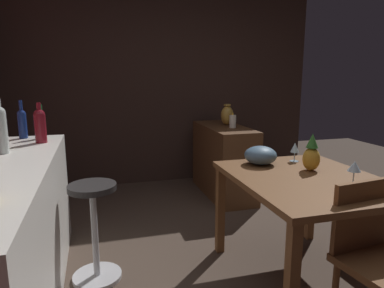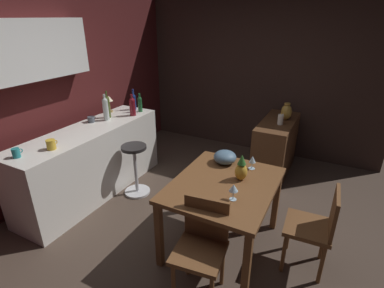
{
  "view_description": "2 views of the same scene",
  "coord_description": "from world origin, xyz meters",
  "px_view_note": "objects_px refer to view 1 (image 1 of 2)",
  "views": [
    {
      "loc": [
        -1.92,
        1.0,
        1.4
      ],
      "look_at": [
        0.71,
        0.25,
        0.85
      ],
      "focal_mm": 32.2,
      "sensor_mm": 36.0,
      "label": 1
    },
    {
      "loc": [
        -2.3,
        -1.16,
        2.19
      ],
      "look_at": [
        0.58,
        0.33,
        0.78
      ],
      "focal_mm": 27.54,
      "sensor_mm": 36.0,
      "label": 2
    }
  ],
  "objects_px": {
    "sideboard_cabinet": "(224,160)",
    "wine_bottle_green": "(41,123)",
    "pineapple_centerpiece": "(311,155)",
    "fruit_bowl": "(260,155)",
    "chair_near_window": "(376,256)",
    "vase_brass": "(227,115)",
    "wine_glass_left": "(295,148)",
    "pillar_candle_tall": "(233,121)",
    "wine_bottle_ruby": "(40,124)",
    "dining_table": "(307,190)",
    "wine_glass_right": "(354,167)",
    "wine_bottle_clear": "(1,128)",
    "wine_bottle_cobalt": "(22,122)",
    "bar_stool": "(95,230)"
  },
  "relations": [
    {
      "from": "wine_glass_left",
      "to": "wine_bottle_cobalt",
      "type": "distance_m",
      "value": 2.17
    },
    {
      "from": "vase_brass",
      "to": "fruit_bowl",
      "type": "bearing_deg",
      "value": 167.79
    },
    {
      "from": "wine_bottle_green",
      "to": "vase_brass",
      "type": "xyz_separation_m",
      "value": [
        0.85,
        -1.93,
        -0.09
      ]
    },
    {
      "from": "wine_bottle_cobalt",
      "to": "pineapple_centerpiece",
      "type": "bearing_deg",
      "value": -115.88
    },
    {
      "from": "wine_glass_right",
      "to": "dining_table",
      "type": "bearing_deg",
      "value": 37.06
    },
    {
      "from": "wine_bottle_clear",
      "to": "vase_brass",
      "type": "relative_size",
      "value": 1.45
    },
    {
      "from": "wine_glass_right",
      "to": "wine_bottle_green",
      "type": "distance_m",
      "value": 2.31
    },
    {
      "from": "dining_table",
      "to": "wine_glass_left",
      "type": "bearing_deg",
      "value": -20.44
    },
    {
      "from": "fruit_bowl",
      "to": "pillar_candle_tall",
      "type": "xyz_separation_m",
      "value": [
        1.28,
        -0.3,
        0.08
      ]
    },
    {
      "from": "wine_glass_right",
      "to": "wine_bottle_cobalt",
      "type": "height_order",
      "value": "wine_bottle_cobalt"
    },
    {
      "from": "chair_near_window",
      "to": "pineapple_centerpiece",
      "type": "bearing_deg",
      "value": -5.84
    },
    {
      "from": "bar_stool",
      "to": "wine_glass_left",
      "type": "bearing_deg",
      "value": -89.78
    },
    {
      "from": "dining_table",
      "to": "wine_bottle_clear",
      "type": "xyz_separation_m",
      "value": [
        0.54,
        1.92,
        0.42
      ]
    },
    {
      "from": "fruit_bowl",
      "to": "wine_bottle_green",
      "type": "distance_m",
      "value": 1.75
    },
    {
      "from": "dining_table",
      "to": "pillar_candle_tall",
      "type": "relative_size",
      "value": 6.8
    },
    {
      "from": "fruit_bowl",
      "to": "vase_brass",
      "type": "relative_size",
      "value": 0.99
    },
    {
      "from": "sideboard_cabinet",
      "to": "dining_table",
      "type": "bearing_deg",
      "value": 176.62
    },
    {
      "from": "pineapple_centerpiece",
      "to": "sideboard_cabinet",
      "type": "bearing_deg",
      "value": 0.29
    },
    {
      "from": "dining_table",
      "to": "pineapple_centerpiece",
      "type": "xyz_separation_m",
      "value": [
        0.13,
        -0.12,
        0.2
      ]
    },
    {
      "from": "chair_near_window",
      "to": "wine_bottle_cobalt",
      "type": "xyz_separation_m",
      "value": [
        1.68,
        1.94,
        0.55
      ]
    },
    {
      "from": "chair_near_window",
      "to": "wine_bottle_green",
      "type": "height_order",
      "value": "wine_bottle_green"
    },
    {
      "from": "dining_table",
      "to": "wine_bottle_green",
      "type": "xyz_separation_m",
      "value": [
        1.06,
        1.75,
        0.38
      ]
    },
    {
      "from": "pineapple_centerpiece",
      "to": "pillar_candle_tall",
      "type": "bearing_deg",
      "value": -1.46
    },
    {
      "from": "dining_table",
      "to": "vase_brass",
      "type": "relative_size",
      "value": 4.64
    },
    {
      "from": "sideboard_cabinet",
      "to": "wine_bottle_green",
      "type": "bearing_deg",
      "value": 111.92
    },
    {
      "from": "sideboard_cabinet",
      "to": "wine_bottle_clear",
      "type": "distance_m",
      "value": 2.47
    },
    {
      "from": "sideboard_cabinet",
      "to": "wine_glass_left",
      "type": "xyz_separation_m",
      "value": [
        -1.41,
        -0.04,
        0.43
      ]
    },
    {
      "from": "dining_table",
      "to": "fruit_bowl",
      "type": "relative_size",
      "value": 4.7
    },
    {
      "from": "wine_glass_left",
      "to": "wine_bottle_green",
      "type": "relative_size",
      "value": 0.54
    },
    {
      "from": "fruit_bowl",
      "to": "wine_bottle_clear",
      "type": "distance_m",
      "value": 1.79
    },
    {
      "from": "fruit_bowl",
      "to": "sideboard_cabinet",
      "type": "bearing_deg",
      "value": -10.17
    },
    {
      "from": "pineapple_centerpiece",
      "to": "fruit_bowl",
      "type": "bearing_deg",
      "value": 46.16
    },
    {
      "from": "fruit_bowl",
      "to": "wine_bottle_cobalt",
      "type": "xyz_separation_m",
      "value": [
        0.72,
        1.75,
        0.22
      ]
    },
    {
      "from": "dining_table",
      "to": "wine_bottle_clear",
      "type": "height_order",
      "value": "wine_bottle_clear"
    },
    {
      "from": "wine_bottle_clear",
      "to": "sideboard_cabinet",
      "type": "bearing_deg",
      "value": -57.97
    },
    {
      "from": "wine_glass_left",
      "to": "wine_bottle_cobalt",
      "type": "bearing_deg",
      "value": 70.72
    },
    {
      "from": "sideboard_cabinet",
      "to": "pillar_candle_tall",
      "type": "distance_m",
      "value": 0.5
    },
    {
      "from": "wine_glass_left",
      "to": "pillar_candle_tall",
      "type": "bearing_deg",
      "value": -0.32
    },
    {
      "from": "wine_glass_right",
      "to": "vase_brass",
      "type": "height_order",
      "value": "vase_brass"
    },
    {
      "from": "sideboard_cabinet",
      "to": "fruit_bowl",
      "type": "distance_m",
      "value": 1.5
    },
    {
      "from": "wine_bottle_ruby",
      "to": "vase_brass",
      "type": "bearing_deg",
      "value": -61.39
    },
    {
      "from": "fruit_bowl",
      "to": "wine_bottle_ruby",
      "type": "bearing_deg",
      "value": 73.1
    },
    {
      "from": "wine_bottle_green",
      "to": "vase_brass",
      "type": "bearing_deg",
      "value": -66.26
    },
    {
      "from": "dining_table",
      "to": "wine_glass_right",
      "type": "bearing_deg",
      "value": -142.94
    },
    {
      "from": "wine_bottle_clear",
      "to": "pineapple_centerpiece",
      "type": "bearing_deg",
      "value": -101.33
    },
    {
      "from": "dining_table",
      "to": "pillar_candle_tall",
      "type": "distance_m",
      "value": 1.7
    },
    {
      "from": "wine_bottle_clear",
      "to": "wine_bottle_ruby",
      "type": "relative_size",
      "value": 1.17
    },
    {
      "from": "chair_near_window",
      "to": "wine_bottle_clear",
      "type": "xyz_separation_m",
      "value": [
        1.12,
        1.96,
        0.59
      ]
    },
    {
      "from": "wine_glass_right",
      "to": "wine_bottle_cobalt",
      "type": "bearing_deg",
      "value": 57.15
    },
    {
      "from": "pineapple_centerpiece",
      "to": "wine_bottle_green",
      "type": "xyz_separation_m",
      "value": [
        0.93,
        1.86,
        0.17
      ]
    }
  ]
}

